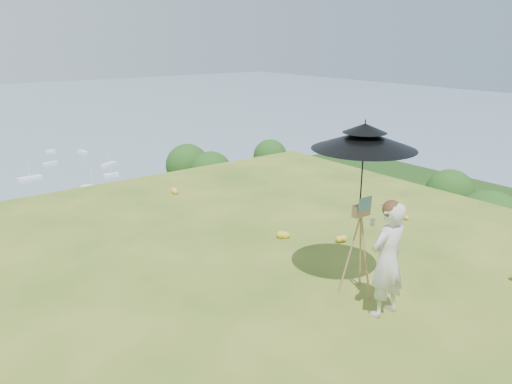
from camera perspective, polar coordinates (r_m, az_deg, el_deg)
ground at (r=6.50m, az=-2.25°, el=-14.37°), size 14.00×14.00×0.00m
wildflowers at (r=6.65m, az=-3.52°, el=-13.01°), size 10.00×10.50×0.12m
painter at (r=6.47m, az=14.79°, el=-7.50°), size 0.56×0.37×1.52m
field_easel at (r=6.94m, az=11.68°, el=-6.03°), size 0.55×0.55×1.41m
sun_umbrella at (r=6.61m, az=12.06°, el=2.72°), size 1.40×1.40×1.26m
painter_cap at (r=6.22m, az=15.29°, el=-1.47°), size 0.22×0.27×0.10m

